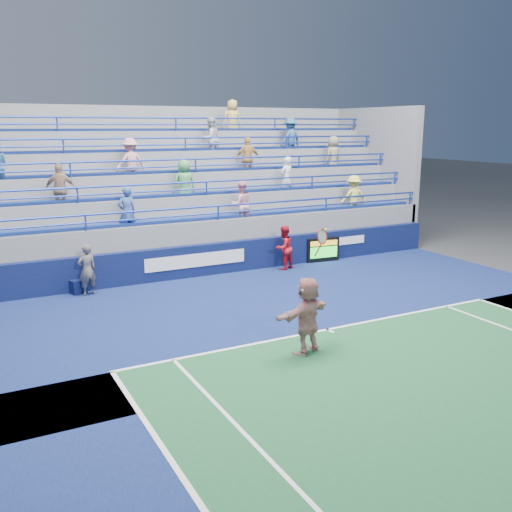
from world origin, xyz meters
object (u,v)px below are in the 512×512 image
tennis_player (307,315)px  ball_girl (284,248)px  line_judge (87,270)px  serve_speed_board (323,250)px  judge_chair (78,286)px

tennis_player → ball_girl: bearing=63.4°
line_judge → ball_girl: size_ratio=1.00×
serve_speed_board → tennis_player: tennis_player is taller
judge_chair → tennis_player: tennis_player is taller
judge_chair → ball_girl: size_ratio=0.49×
serve_speed_board → line_judge: line_judge is taller
ball_girl → judge_chair: bearing=-21.8°
serve_speed_board → ball_girl: (-1.91, -0.32, 0.33)m
serve_speed_board → line_judge: 8.82m
tennis_player → line_judge: size_ratio=1.79×
judge_chair → line_judge: (0.25, -0.35, 0.55)m
tennis_player → ball_girl: 7.73m
serve_speed_board → tennis_player: size_ratio=0.47×
judge_chair → tennis_player: bearing=-63.1°
tennis_player → ball_girl: size_ratio=1.79×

